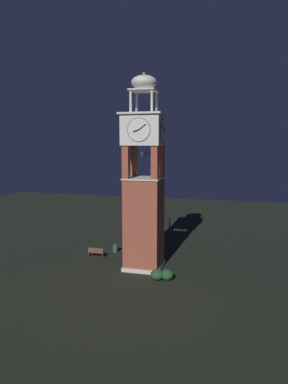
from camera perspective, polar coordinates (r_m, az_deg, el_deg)
ground at (r=32.51m, az=0.00°, el=-12.20°), size 80.00×80.00×0.00m
clock_tower at (r=30.80m, az=-0.00°, el=0.05°), size 3.68×3.68×17.16m
park_bench at (r=35.39m, az=-7.83°, el=-9.74°), size 0.46×1.60×0.95m
lamp_post at (r=35.96m, az=4.18°, el=-5.90°), size 0.36×0.36×3.72m
trash_bin at (r=36.81m, az=-4.72°, el=-9.12°), size 0.52×0.52×0.80m
shrub_near_entry at (r=29.64m, az=3.82°, el=-13.34°), size 1.06×1.06×0.89m
shrub_left_of_tower at (r=29.65m, az=2.21°, el=-13.34°), size 1.16×1.16×0.88m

